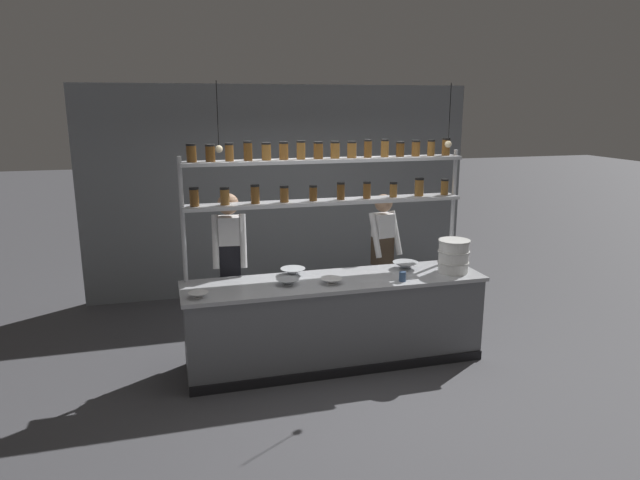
% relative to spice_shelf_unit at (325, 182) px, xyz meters
% --- Properties ---
extents(ground_plane, '(40.00, 40.00, 0.00)m').
position_rel_spice_shelf_unit_xyz_m(ground_plane, '(0.02, -0.33, -1.89)').
color(ground_plane, '#4C4C51').
extents(back_wall, '(5.54, 0.12, 2.94)m').
position_rel_spice_shelf_unit_xyz_m(back_wall, '(0.02, 2.25, -0.42)').
color(back_wall, gray).
rests_on(back_wall, ground_plane).
extents(prep_counter, '(3.14, 0.76, 0.92)m').
position_rel_spice_shelf_unit_xyz_m(prep_counter, '(0.02, -0.33, -1.43)').
color(prep_counter, slate).
rests_on(prep_counter, ground_plane).
extents(spice_shelf_unit, '(3.02, 0.28, 2.32)m').
position_rel_spice_shelf_unit_xyz_m(spice_shelf_unit, '(0.00, 0.00, 0.00)').
color(spice_shelf_unit, '#B7BABF').
rests_on(spice_shelf_unit, ground_plane).
extents(chef_left, '(0.39, 0.32, 1.77)m').
position_rel_spice_shelf_unit_xyz_m(chef_left, '(-0.99, 0.23, -0.85)').
color(chef_left, black).
rests_on(chef_left, ground_plane).
extents(chef_center, '(0.40, 0.33, 1.65)m').
position_rel_spice_shelf_unit_xyz_m(chef_center, '(0.85, 0.45, -0.94)').
color(chef_center, black).
rests_on(chef_center, ground_plane).
extents(container_stack, '(0.34, 0.34, 0.36)m').
position_rel_spice_shelf_unit_xyz_m(container_stack, '(1.31, -0.42, -0.79)').
color(container_stack, white).
rests_on(container_stack, prep_counter).
extents(prep_bowl_near_left, '(0.26, 0.26, 0.07)m').
position_rel_spice_shelf_unit_xyz_m(prep_bowl_near_left, '(-0.37, -0.07, -0.93)').
color(prep_bowl_near_left, silver).
rests_on(prep_bowl_near_left, prep_counter).
extents(prep_bowl_center_front, '(0.22, 0.22, 0.06)m').
position_rel_spice_shelf_unit_xyz_m(prep_bowl_center_front, '(-0.06, -0.47, -0.94)').
color(prep_bowl_center_front, white).
rests_on(prep_bowl_center_front, prep_counter).
extents(prep_bowl_center_back, '(0.19, 0.19, 0.05)m').
position_rel_spice_shelf_unit_xyz_m(prep_bowl_center_back, '(-1.38, -0.54, -0.94)').
color(prep_bowl_center_back, white).
rests_on(prep_bowl_center_back, prep_counter).
extents(prep_bowl_near_right, '(0.28, 0.28, 0.08)m').
position_rel_spice_shelf_unit_xyz_m(prep_bowl_near_right, '(0.87, -0.17, -0.93)').
color(prep_bowl_near_right, '#B2B7BC').
rests_on(prep_bowl_near_right, prep_counter).
extents(prep_bowl_far_left, '(0.23, 0.23, 0.06)m').
position_rel_spice_shelf_unit_xyz_m(prep_bowl_far_left, '(-0.49, -0.38, -0.94)').
color(prep_bowl_far_left, '#B2B7BC').
rests_on(prep_bowl_far_left, prep_counter).
extents(serving_cup_front, '(0.07, 0.07, 0.10)m').
position_rel_spice_shelf_unit_xyz_m(serving_cup_front, '(0.66, -0.58, -0.92)').
color(serving_cup_front, '#334C70').
rests_on(serving_cup_front, prep_counter).
extents(pendant_light_row, '(2.41, 0.07, 0.65)m').
position_rel_spice_shelf_unit_xyz_m(pendant_light_row, '(0.06, -0.33, 0.42)').
color(pendant_light_row, black).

